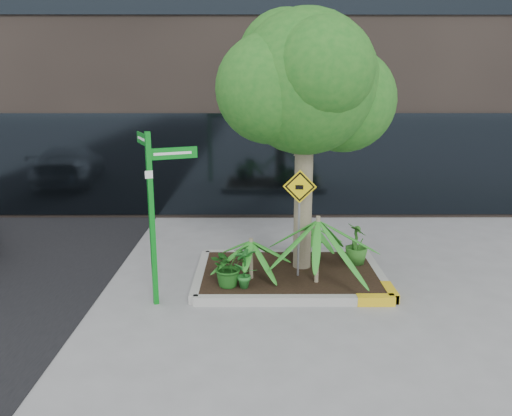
{
  "coord_description": "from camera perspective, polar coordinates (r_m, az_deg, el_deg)",
  "views": [
    {
      "loc": [
        -0.43,
        -8.11,
        3.43
      ],
      "look_at": [
        -0.4,
        0.2,
        1.34
      ],
      "focal_mm": 35.0,
      "sensor_mm": 36.0,
      "label": 1
    }
  ],
  "objects": [
    {
      "name": "ground",
      "position": [
        8.82,
        2.62,
        -8.79
      ],
      "size": [
        80.0,
        80.0,
        0.0
      ],
      "primitive_type": "plane",
      "color": "gray",
      "rests_on": "ground"
    },
    {
      "name": "planter",
      "position": [
        9.04,
        4.02,
        -7.51
      ],
      "size": [
        3.35,
        2.36,
        0.15
      ],
      "color": "#9E9E99",
      "rests_on": "ground"
    },
    {
      "name": "tree",
      "position": [
        8.7,
        5.7,
        14.05
      ],
      "size": [
        3.13,
        2.78,
        4.7
      ],
      "color": "gray",
      "rests_on": "ground"
    },
    {
      "name": "palm_front",
      "position": [
        8.26,
        7.12,
        -1.43
      ],
      "size": [
        1.3,
        1.3,
        1.45
      ],
      "color": "gray",
      "rests_on": "ground"
    },
    {
      "name": "palm_left",
      "position": [
        8.48,
        -0.57,
        -3.8
      ],
      "size": [
        0.81,
        0.81,
        0.9
      ],
      "color": "gray",
      "rests_on": "ground"
    },
    {
      "name": "palm_back",
      "position": [
        9.55,
        6.73,
        -2.23
      ],
      "size": [
        0.73,
        0.73,
        0.82
      ],
      "color": "gray",
      "rests_on": "ground"
    },
    {
      "name": "shrub_a",
      "position": [
        8.3,
        -3.17,
        -6.59
      ],
      "size": [
        0.89,
        0.89,
        0.7
      ],
      "primitive_type": "imported",
      "rotation": [
        0.0,
        0.0,
        0.8
      ],
      "color": "#1A5117",
      "rests_on": "planter"
    },
    {
      "name": "shrub_b",
      "position": [
        9.44,
        11.42,
        -4.03
      ],
      "size": [
        0.54,
        0.54,
        0.77
      ],
      "primitive_type": "imported",
      "rotation": [
        0.0,
        0.0,
        1.89
      ],
      "color": "#27621D",
      "rests_on": "planter"
    },
    {
      "name": "shrub_c",
      "position": [
        8.2,
        -1.3,
        -6.75
      ],
      "size": [
        0.49,
        0.49,
        0.72
      ],
      "primitive_type": "imported",
      "rotation": [
        0.0,
        0.0,
        3.51
      ],
      "color": "#226D26",
      "rests_on": "planter"
    },
    {
      "name": "shrub_d",
      "position": [
        9.57,
        5.62,
        -3.73
      ],
      "size": [
        0.51,
        0.51,
        0.72
      ],
      "primitive_type": "imported",
      "rotation": [
        0.0,
        0.0,
        5.08
      ],
      "color": "#1A5C1B",
      "rests_on": "planter"
    },
    {
      "name": "street_sign_post",
      "position": [
        7.8,
        -11.63,
        0.94
      ],
      "size": [
        1.01,
        0.76,
        2.74
      ],
      "rotation": [
        0.0,
        0.0,
        0.41
      ],
      "color": "#0B811B",
      "rests_on": "ground"
    },
    {
      "name": "cattle_sign",
      "position": [
        8.53,
        4.98,
        0.37
      ],
      "size": [
        0.57,
        0.23,
        1.86
      ],
      "rotation": [
        0.0,
        0.0,
        -0.09
      ],
      "color": "slate",
      "rests_on": "ground"
    }
  ]
}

